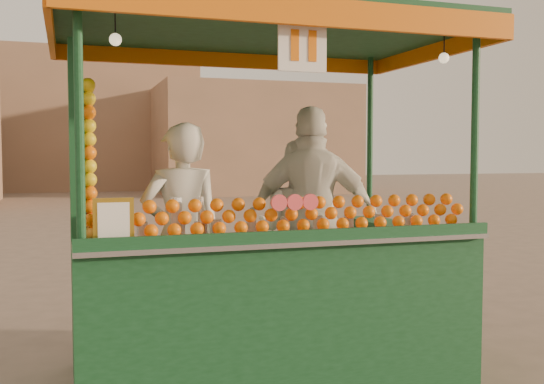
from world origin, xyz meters
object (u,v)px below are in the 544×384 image
object	(u,v)px
vendor_left	(182,236)
vendor_right	(313,217)
juice_cart	(257,270)
vendor_middle	(298,232)

from	to	relation	value
vendor_left	vendor_right	distance (m)	1.18
juice_cart	vendor_left	size ratio (longest dim) A/B	1.82
juice_cart	vendor_right	distance (m)	0.80
vendor_left	vendor_middle	size ratio (longest dim) A/B	1.07
juice_cart	vendor_left	distance (m)	0.63
vendor_left	vendor_middle	xyz separation A→B (m)	(1.08, 0.38, -0.06)
vendor_middle	vendor_right	distance (m)	0.24
vendor_left	vendor_middle	bearing A→B (deg)	-163.82
vendor_middle	vendor_right	size ratio (longest dim) A/B	0.85
vendor_left	vendor_right	bearing A→B (deg)	-173.13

